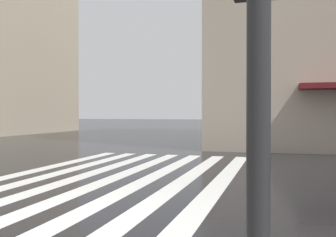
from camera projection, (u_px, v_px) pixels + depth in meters
ground_plane at (67, 221)px, 6.51m from camera, size 220.00×220.00×0.00m
zebra_crossing at (111, 179)px, 10.64m from camera, size 13.00×6.50×0.01m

